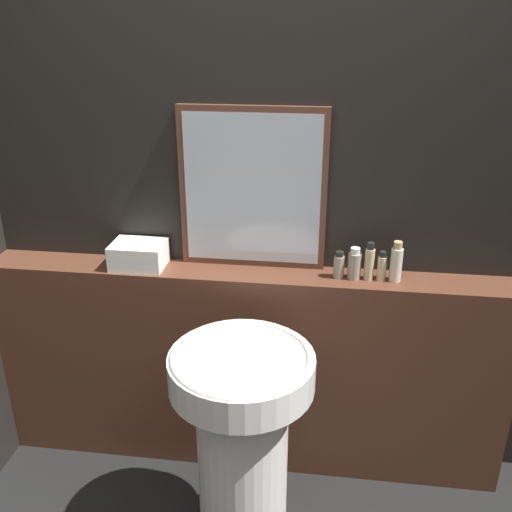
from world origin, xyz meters
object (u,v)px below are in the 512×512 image
(towel_stack, at_px, (139,255))
(conditioner_bottle, at_px, (354,264))
(hand_soap_bottle, at_px, (396,263))
(pedestal_sink, at_px, (242,438))
(lotion_bottle, at_px, (369,262))
(body_wash_bottle, at_px, (382,267))
(mirror, at_px, (253,190))
(shampoo_bottle, at_px, (339,266))

(towel_stack, distance_m, conditioner_bottle, 0.89)
(conditioner_bottle, distance_m, hand_soap_bottle, 0.16)
(pedestal_sink, distance_m, lotion_bottle, 0.83)
(conditioner_bottle, relative_size, hand_soap_bottle, 0.79)
(conditioner_bottle, height_order, body_wash_bottle, conditioner_bottle)
(pedestal_sink, height_order, lotion_bottle, lotion_bottle)
(towel_stack, height_order, lotion_bottle, lotion_bottle)
(pedestal_sink, distance_m, conditioner_bottle, 0.80)
(towel_stack, relative_size, body_wash_bottle, 1.81)
(conditioner_bottle, relative_size, body_wash_bottle, 1.08)
(towel_stack, relative_size, conditioner_bottle, 1.67)
(body_wash_bottle, bearing_deg, conditioner_bottle, 180.00)
(pedestal_sink, relative_size, body_wash_bottle, 7.14)
(mirror, distance_m, lotion_bottle, 0.55)
(body_wash_bottle, height_order, hand_soap_bottle, hand_soap_bottle)
(lotion_bottle, distance_m, body_wash_bottle, 0.05)
(shampoo_bottle, distance_m, body_wash_bottle, 0.17)
(body_wash_bottle, distance_m, hand_soap_bottle, 0.06)
(conditioner_bottle, bearing_deg, towel_stack, 180.00)
(mirror, relative_size, lotion_bottle, 4.21)
(shampoo_bottle, xyz_separation_m, hand_soap_bottle, (0.22, -0.00, 0.03))
(lotion_bottle, distance_m, hand_soap_bottle, 0.10)
(shampoo_bottle, bearing_deg, mirror, 167.83)
(pedestal_sink, xyz_separation_m, shampoo_bottle, (0.32, 0.47, 0.50))
(mirror, bearing_deg, body_wash_bottle, -8.36)
(body_wash_bottle, bearing_deg, mirror, 171.64)
(shampoo_bottle, height_order, conditioner_bottle, conditioner_bottle)
(shampoo_bottle, bearing_deg, pedestal_sink, -124.24)
(towel_stack, xyz_separation_m, shampoo_bottle, (0.83, 0.00, -0.00))
(hand_soap_bottle, bearing_deg, shampoo_bottle, 180.00)
(shampoo_bottle, bearing_deg, towel_stack, -180.00)
(towel_stack, relative_size, hand_soap_bottle, 1.32)
(lotion_bottle, xyz_separation_m, body_wash_bottle, (0.05, 0.00, -0.02))
(shampoo_bottle, distance_m, lotion_bottle, 0.12)
(pedestal_sink, relative_size, shampoo_bottle, 7.74)
(shampoo_bottle, xyz_separation_m, body_wash_bottle, (0.17, -0.00, 0.00))
(pedestal_sink, relative_size, hand_soap_bottle, 5.21)
(lotion_bottle, height_order, body_wash_bottle, lotion_bottle)
(mirror, height_order, shampoo_bottle, mirror)
(mirror, distance_m, shampoo_bottle, 0.46)
(shampoo_bottle, distance_m, hand_soap_bottle, 0.22)
(pedestal_sink, bearing_deg, towel_stack, 137.00)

